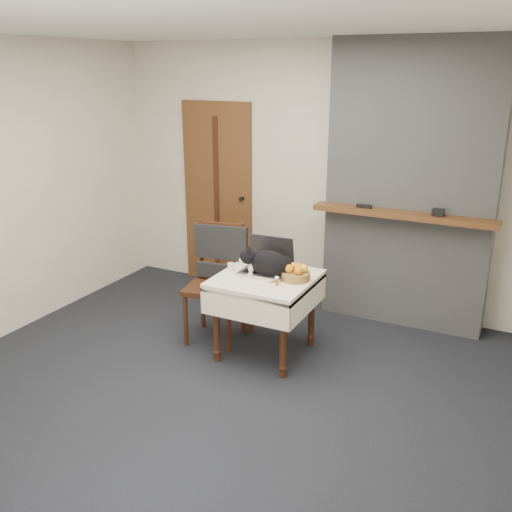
% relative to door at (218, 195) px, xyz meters
% --- Properties ---
extents(ground, '(4.50, 4.50, 0.00)m').
position_rel_door_xyz_m(ground, '(1.20, -1.97, -1.00)').
color(ground, black).
rests_on(ground, ground).
extents(room_shell, '(4.52, 4.01, 2.61)m').
position_rel_door_xyz_m(room_shell, '(1.20, -1.51, 0.76)').
color(room_shell, beige).
rests_on(room_shell, ground).
extents(door, '(0.82, 0.10, 2.00)m').
position_rel_door_xyz_m(door, '(0.00, 0.00, 0.00)').
color(door, brown).
rests_on(door, ground).
extents(chimney, '(1.62, 0.48, 2.60)m').
position_rel_door_xyz_m(chimney, '(2.10, -0.13, 0.30)').
color(chimney, gray).
rests_on(chimney, ground).
extents(side_table, '(0.78, 0.78, 0.70)m').
position_rel_door_xyz_m(side_table, '(1.23, -1.34, -0.41)').
color(side_table, '#3A1C10').
rests_on(side_table, ground).
extents(laptop, '(0.41, 0.36, 0.29)m').
position_rel_door_xyz_m(laptop, '(1.19, -1.22, -0.23)').
color(laptop, '#B7B7BC').
rests_on(laptop, side_table).
extents(cat, '(0.54, 0.32, 0.25)m').
position_rel_door_xyz_m(cat, '(1.26, -1.32, -0.19)').
color(cat, black).
rests_on(cat, side_table).
extents(cream_jar, '(0.06, 0.06, 0.07)m').
position_rel_door_xyz_m(cream_jar, '(0.91, -1.34, -0.27)').
color(cream_jar, silver).
rests_on(cream_jar, side_table).
extents(pill_bottle, '(0.03, 0.03, 0.07)m').
position_rel_door_xyz_m(pill_bottle, '(1.39, -1.47, -0.26)').
color(pill_bottle, '#AF4E15').
rests_on(pill_bottle, side_table).
extents(fruit_basket, '(0.23, 0.23, 0.13)m').
position_rel_door_xyz_m(fruit_basket, '(1.48, -1.30, -0.25)').
color(fruit_basket, olive).
rests_on(fruit_basket, side_table).
extents(desk_clutter, '(0.10, 0.10, 0.01)m').
position_rel_door_xyz_m(desk_clutter, '(1.39, -1.33, -0.30)').
color(desk_clutter, black).
rests_on(desk_clutter, side_table).
extents(chair, '(0.54, 0.54, 1.05)m').
position_rel_door_xyz_m(chair, '(0.69, -1.20, -0.33)').
color(chair, '#3A1C10').
rests_on(chair, ground).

